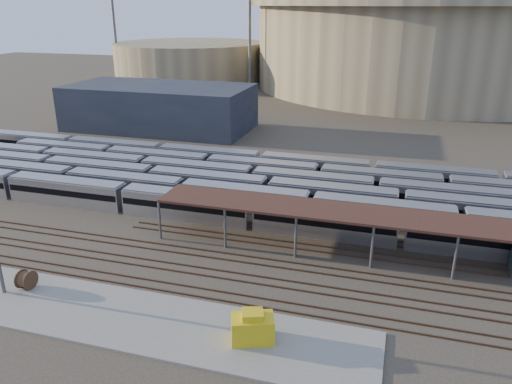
{
  "coord_description": "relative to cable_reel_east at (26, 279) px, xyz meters",
  "views": [
    {
      "loc": [
        19.44,
        -49.27,
        27.5
      ],
      "look_at": [
        1.23,
        12.0,
        3.34
      ],
      "focal_mm": 35.0,
      "sensor_mm": 36.0,
      "label": 1
    }
  ],
  "objects": [
    {
      "name": "apron",
      "position": [
        10.66,
        -1.57,
        -1.09
      ],
      "size": [
        50.0,
        9.0,
        0.2
      ],
      "primitive_type": "cube",
      "color": "gray",
      "rests_on": "ground"
    },
    {
      "name": "service_building",
      "position": [
        -19.34,
        68.43,
        3.81
      ],
      "size": [
        42.0,
        20.0,
        10.0
      ],
      "primitive_type": "cube",
      "color": "#1E232D",
      "rests_on": "ground"
    },
    {
      "name": "floodlight_1",
      "position": [
        -69.34,
        133.43,
        19.46
      ],
      "size": [
        4.0,
        1.0,
        38.4
      ],
      "color": "#56555A",
      "rests_on": "ground"
    },
    {
      "name": "cable_reel_east",
      "position": [
        0.0,
        0.0,
        0.0
      ],
      "size": [
        1.27,
        2.07,
        1.98
      ],
      "primitive_type": "cylinder",
      "rotation": [
        0.0,
        1.57,
        -0.09
      ],
      "color": "brown",
      "rests_on": "apron"
    },
    {
      "name": "empty_tracks",
      "position": [
        15.66,
        8.43,
        -1.1
      ],
      "size": [
        170.0,
        9.62,
        0.18
      ],
      "color": "#4C3323",
      "rests_on": "ground"
    },
    {
      "name": "yellow_equipment",
      "position": [
        24.58,
        -1.44,
        0.15
      ],
      "size": [
        4.2,
        3.4,
        2.27
      ],
      "primitive_type": "cube",
      "rotation": [
        0.0,
        0.0,
        0.36
      ],
      "color": "gold",
      "rests_on": "apron"
    },
    {
      "name": "ground",
      "position": [
        15.66,
        13.43,
        -1.19
      ],
      "size": [
        420.0,
        420.0,
        0.0
      ],
      "primitive_type": "plane",
      "color": "#383026",
      "rests_on": "ground"
    },
    {
      "name": "floodlight_3",
      "position": [
        5.66,
        173.43,
        19.46
      ],
      "size": [
        4.0,
        1.0,
        38.4
      ],
      "color": "#56555A",
      "rests_on": "ground"
    },
    {
      "name": "subway_trains",
      "position": [
        18.21,
        31.93,
        0.61
      ],
      "size": [
        123.92,
        23.9,
        3.6
      ],
      "color": "silver",
      "rests_on": "ground"
    },
    {
      "name": "secondary_arena",
      "position": [
        -44.34,
        143.43,
        5.81
      ],
      "size": [
        56.0,
        56.0,
        14.0
      ],
      "primitive_type": "cylinder",
      "color": "gray",
      "rests_on": "ground"
    },
    {
      "name": "inspection_shed",
      "position": [
        37.66,
        17.43,
        3.79
      ],
      "size": [
        60.3,
        6.0,
        5.3
      ],
      "color": "#56555A",
      "rests_on": "ground"
    },
    {
      "name": "stadium",
      "position": [
        40.66,
        153.43,
        15.28
      ],
      "size": [
        124.0,
        124.0,
        32.5
      ],
      "color": "gray",
      "rests_on": "ground"
    },
    {
      "name": "floodlight_0",
      "position": [
        -14.34,
        123.43,
        19.46
      ],
      "size": [
        4.0,
        1.0,
        38.4
      ],
      "color": "#56555A",
      "rests_on": "ground"
    }
  ]
}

